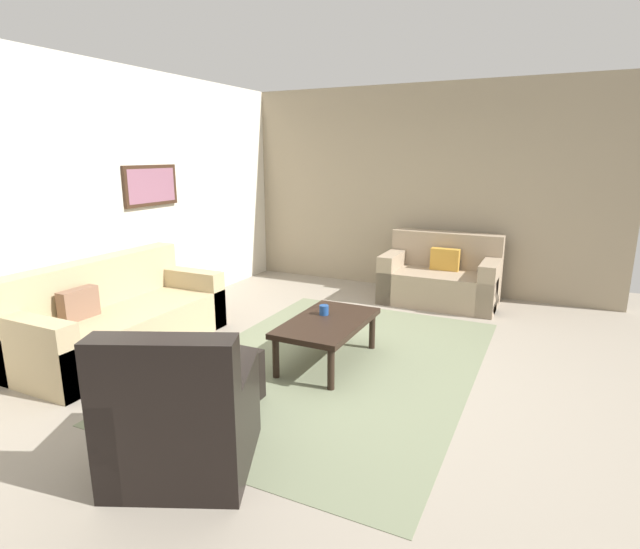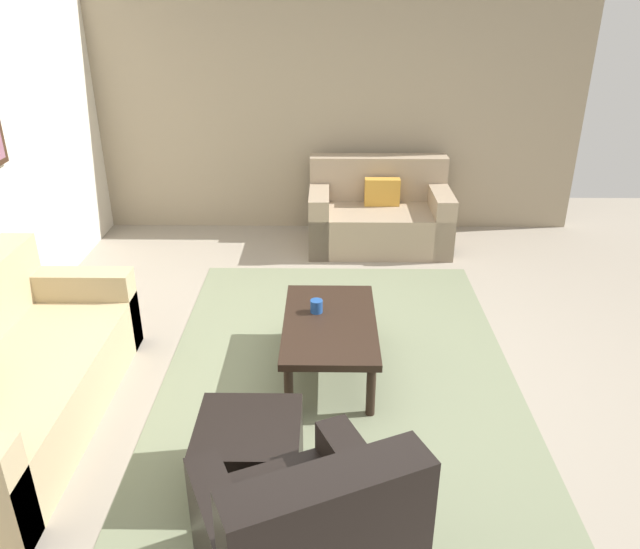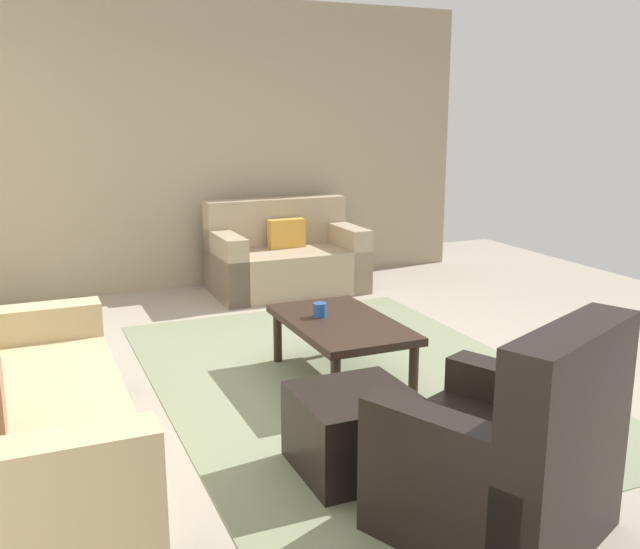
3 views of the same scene
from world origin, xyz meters
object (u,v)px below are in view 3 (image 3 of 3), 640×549
(armchair_leather, at_px, (510,467))
(cup, at_px, (320,310))
(couch_loveseat, at_px, (284,260))
(ottoman, at_px, (354,431))
(couch_main, at_px, (1,428))
(coffee_table, at_px, (341,328))

(armchair_leather, xyz_separation_m, cup, (1.98, -0.01, 0.15))
(couch_loveseat, bearing_deg, armchair_leather, 171.87)
(ottoman, bearing_deg, couch_loveseat, -15.05)
(couch_main, relative_size, coffee_table, 1.87)
(ottoman, xyz_separation_m, cup, (1.23, -0.34, 0.26))
(armchair_leather, bearing_deg, couch_main, 56.91)
(couch_main, relative_size, cup, 22.27)
(coffee_table, xyz_separation_m, cup, (0.13, 0.09, 0.10))
(armchair_leather, bearing_deg, ottoman, 24.00)
(armchair_leather, distance_m, coffee_table, 1.86)
(cup, bearing_deg, couch_loveseat, -14.73)
(couch_loveseat, xyz_separation_m, ottoman, (-3.53, 0.95, -0.10))
(ottoman, bearing_deg, cup, -15.63)
(ottoman, distance_m, coffee_table, 1.20)
(cup, bearing_deg, coffee_table, -143.08)
(ottoman, bearing_deg, armchair_leather, -156.00)
(couch_main, height_order, cup, couch_main)
(couch_loveseat, distance_m, ottoman, 3.66)
(couch_main, distance_m, couch_loveseat, 3.95)
(couch_main, relative_size, ottoman, 3.68)
(couch_loveseat, height_order, cup, couch_loveseat)
(couch_loveseat, height_order, coffee_table, couch_loveseat)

